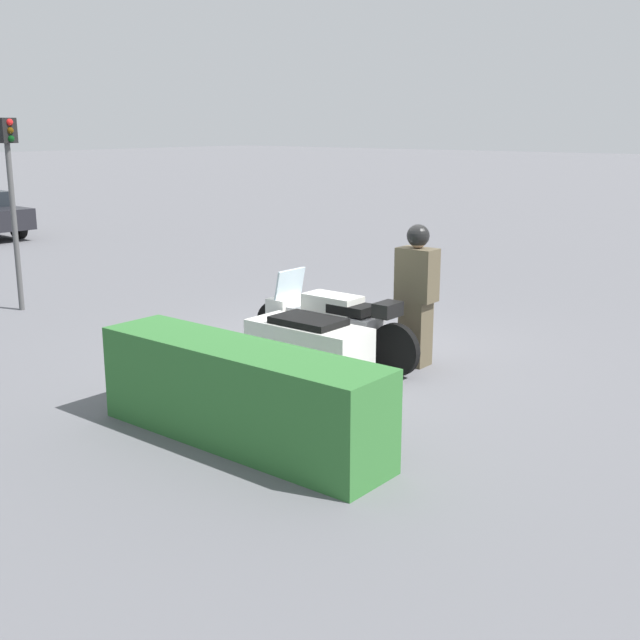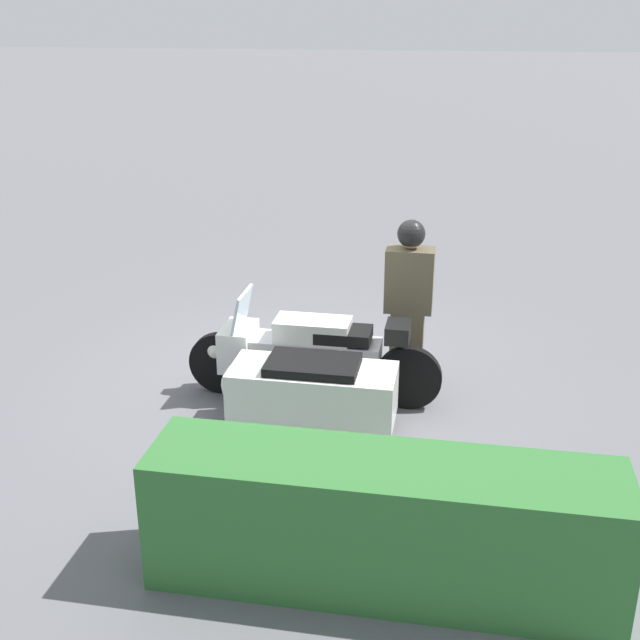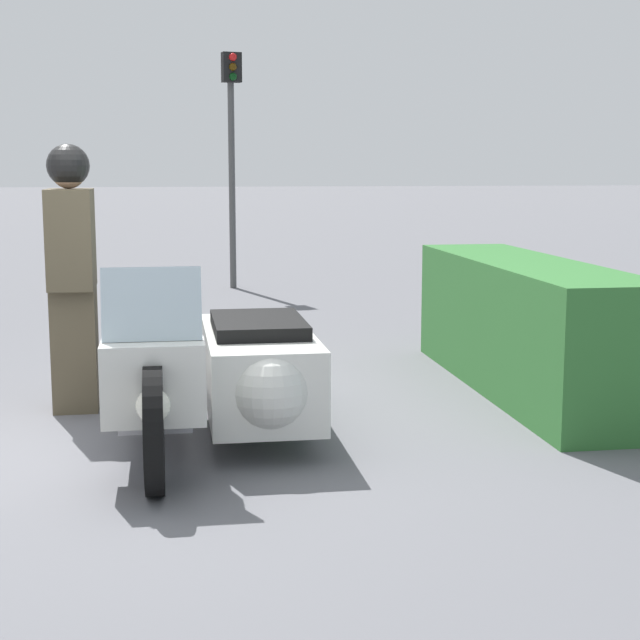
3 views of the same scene
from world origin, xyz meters
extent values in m
plane|color=slate|center=(0.00, 0.00, 0.00)|extent=(160.00, 160.00, 0.00)
cylinder|color=black|center=(0.83, 0.29, 0.34)|extent=(0.68, 0.10, 0.68)
cylinder|color=black|center=(-1.18, 0.30, 0.34)|extent=(0.68, 0.10, 0.68)
cylinder|color=black|center=(-0.37, 0.95, 0.26)|extent=(0.53, 0.10, 0.53)
cube|color=#B7B7BC|center=(-0.17, 0.30, 0.46)|extent=(1.41, 0.41, 0.45)
cube|color=silver|center=(-0.17, 0.30, 0.79)|extent=(0.77, 0.39, 0.24)
cube|color=black|center=(-0.50, 0.30, 0.77)|extent=(0.57, 0.39, 0.12)
cube|color=silver|center=(0.62, 0.29, 0.55)|extent=(0.32, 0.55, 0.44)
cube|color=silver|center=(0.57, 0.29, 0.97)|extent=(0.11, 0.53, 0.40)
sphere|color=white|center=(0.88, 0.29, 0.48)|extent=(0.18, 0.18, 0.18)
cube|color=silver|center=(-0.30, 0.94, 0.41)|extent=(1.59, 0.67, 0.50)
sphere|color=silver|center=(0.38, 0.94, 0.43)|extent=(0.48, 0.47, 0.47)
cube|color=black|center=(-0.30, 0.94, 0.70)|extent=(0.88, 0.57, 0.09)
cube|color=black|center=(-1.05, 0.30, 0.84)|extent=(0.24, 0.37, 0.18)
cube|color=brown|center=(-1.10, -0.27, 0.43)|extent=(0.36, 0.31, 0.86)
cube|color=brown|center=(-1.10, -0.27, 1.20)|extent=(0.51, 0.31, 0.68)
sphere|color=tan|center=(-1.10, -0.27, 1.66)|extent=(0.23, 0.23, 0.23)
sphere|color=black|center=(-1.10, -0.27, 1.70)|extent=(0.29, 0.29, 0.29)
cube|color=#337033|center=(-1.20, 3.07, 0.50)|extent=(3.29, 0.76, 0.99)
cylinder|color=#4C4C4C|center=(5.84, 1.24, 1.39)|extent=(0.09, 0.09, 2.78)
cube|color=black|center=(5.78, 1.23, 2.98)|extent=(0.15, 0.26, 0.40)
sphere|color=red|center=(5.71, 1.23, 3.11)|extent=(0.11, 0.11, 0.11)
sphere|color=#462D06|center=(5.71, 1.23, 2.98)|extent=(0.11, 0.11, 0.11)
sphere|color=#07350F|center=(5.71, 1.23, 2.85)|extent=(0.11, 0.11, 0.11)
cylinder|color=black|center=(13.88, -3.51, 0.31)|extent=(0.64, 0.25, 0.63)
camera|label=1|loc=(-6.52, 8.36, 3.08)|focal=45.00mm
camera|label=2|loc=(-1.62, 7.78, 3.85)|focal=45.00mm
camera|label=3|loc=(5.83, 0.38, 1.69)|focal=55.00mm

